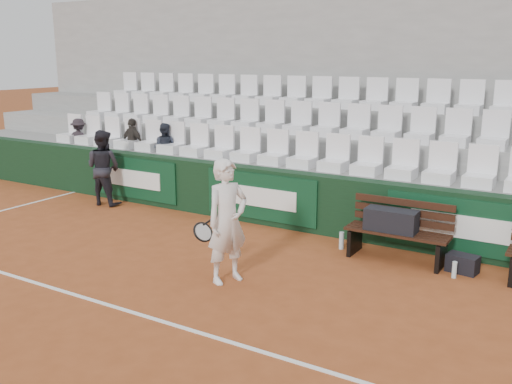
{
  "coord_description": "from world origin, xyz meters",
  "views": [
    {
      "loc": [
        4.77,
        -4.55,
        2.95
      ],
      "look_at": [
        0.57,
        2.4,
        1.0
      ],
      "focal_mm": 40.0,
      "sensor_mm": 36.0,
      "label": 1
    }
  ],
  "objects_px": {
    "water_bottle_far": "(454,270)",
    "spectator_c": "(164,126)",
    "water_bottle_near": "(342,241)",
    "spectator_a": "(78,121)",
    "sports_bag_left": "(391,220)",
    "bench_left": "(396,246)",
    "tennis_player": "(227,221)",
    "ball_kid": "(103,168)",
    "sports_bag_ground": "(463,264)",
    "spectator_b": "(132,123)"
  },
  "relations": [
    {
      "from": "spectator_b",
      "to": "sports_bag_left",
      "type": "bearing_deg",
      "value": 175.07
    },
    {
      "from": "bench_left",
      "to": "sports_bag_ground",
      "type": "height_order",
      "value": "bench_left"
    },
    {
      "from": "sports_bag_left",
      "to": "sports_bag_ground",
      "type": "xyz_separation_m",
      "value": [
        1.03,
        0.04,
        -0.48
      ]
    },
    {
      "from": "sports_bag_ground",
      "to": "spectator_b",
      "type": "xyz_separation_m",
      "value": [
        -7.16,
        1.15,
        1.42
      ]
    },
    {
      "from": "sports_bag_ground",
      "to": "water_bottle_far",
      "type": "height_order",
      "value": "sports_bag_ground"
    },
    {
      "from": "water_bottle_near",
      "to": "tennis_player",
      "type": "distance_m",
      "value": 2.26
    },
    {
      "from": "spectator_b",
      "to": "spectator_c",
      "type": "distance_m",
      "value": 0.87
    },
    {
      "from": "water_bottle_far",
      "to": "spectator_c",
      "type": "xyz_separation_m",
      "value": [
        -6.24,
        1.43,
        1.41
      ]
    },
    {
      "from": "sports_bag_ground",
      "to": "water_bottle_far",
      "type": "distance_m",
      "value": 0.28
    },
    {
      "from": "water_bottle_far",
      "to": "spectator_a",
      "type": "distance_m",
      "value": 8.99
    },
    {
      "from": "sports_bag_left",
      "to": "spectator_a",
      "type": "bearing_deg",
      "value": 171.25
    },
    {
      "from": "water_bottle_far",
      "to": "spectator_c",
      "type": "bearing_deg",
      "value": 167.11
    },
    {
      "from": "spectator_a",
      "to": "spectator_b",
      "type": "bearing_deg",
      "value": 157.39
    },
    {
      "from": "sports_bag_left",
      "to": "bench_left",
      "type": "bearing_deg",
      "value": 19.58
    },
    {
      "from": "water_bottle_near",
      "to": "spectator_b",
      "type": "distance_m",
      "value": 5.62
    },
    {
      "from": "spectator_c",
      "to": "sports_bag_ground",
      "type": "bearing_deg",
      "value": 147.7
    },
    {
      "from": "bench_left",
      "to": "sports_bag_ground",
      "type": "bearing_deg",
      "value": 0.75
    },
    {
      "from": "ball_kid",
      "to": "spectator_b",
      "type": "xyz_separation_m",
      "value": [
        -0.14,
        1.03,
        0.79
      ]
    },
    {
      "from": "tennis_player",
      "to": "bench_left",
      "type": "bearing_deg",
      "value": 48.97
    },
    {
      "from": "sports_bag_ground",
      "to": "tennis_player",
      "type": "distance_m",
      "value": 3.35
    },
    {
      "from": "sports_bag_ground",
      "to": "spectator_c",
      "type": "relative_size",
      "value": 0.4
    },
    {
      "from": "bench_left",
      "to": "spectator_c",
      "type": "relative_size",
      "value": 1.44
    },
    {
      "from": "bench_left",
      "to": "tennis_player",
      "type": "relative_size",
      "value": 0.9
    },
    {
      "from": "sports_bag_ground",
      "to": "ball_kid",
      "type": "relative_size",
      "value": 0.27
    },
    {
      "from": "ball_kid",
      "to": "water_bottle_near",
      "type": "bearing_deg",
      "value": 171.65
    },
    {
      "from": "tennis_player",
      "to": "ball_kid",
      "type": "distance_m",
      "value": 4.86
    },
    {
      "from": "sports_bag_left",
      "to": "spectator_c",
      "type": "relative_size",
      "value": 0.72
    },
    {
      "from": "water_bottle_near",
      "to": "water_bottle_far",
      "type": "relative_size",
      "value": 1.18
    },
    {
      "from": "sports_bag_left",
      "to": "spectator_a",
      "type": "height_order",
      "value": "spectator_a"
    },
    {
      "from": "sports_bag_left",
      "to": "spectator_c",
      "type": "distance_m",
      "value": 5.47
    },
    {
      "from": "water_bottle_near",
      "to": "spectator_c",
      "type": "relative_size",
      "value": 0.26
    },
    {
      "from": "bench_left",
      "to": "spectator_c",
      "type": "height_order",
      "value": "spectator_c"
    },
    {
      "from": "bench_left",
      "to": "spectator_c",
      "type": "bearing_deg",
      "value": 167.71
    },
    {
      "from": "spectator_b",
      "to": "bench_left",
      "type": "bearing_deg",
      "value": 175.52
    },
    {
      "from": "sports_bag_left",
      "to": "water_bottle_far",
      "type": "xyz_separation_m",
      "value": [
        0.98,
        -0.23,
        -0.5
      ]
    },
    {
      "from": "spectator_c",
      "to": "tennis_player",
      "type": "bearing_deg",
      "value": 117.8
    },
    {
      "from": "water_bottle_near",
      "to": "spectator_a",
      "type": "relative_size",
      "value": 0.27
    },
    {
      "from": "bench_left",
      "to": "water_bottle_far",
      "type": "xyz_separation_m",
      "value": [
        0.89,
        -0.26,
        -0.11
      ]
    },
    {
      "from": "water_bottle_near",
      "to": "spectator_c",
      "type": "xyz_separation_m",
      "value": [
        -4.46,
        1.11,
        1.39
      ]
    },
    {
      "from": "sports_bag_ground",
      "to": "water_bottle_near",
      "type": "bearing_deg",
      "value": 178.71
    },
    {
      "from": "spectator_c",
      "to": "spectator_b",
      "type": "bearing_deg",
      "value": -21.91
    },
    {
      "from": "tennis_player",
      "to": "spectator_a",
      "type": "distance_m",
      "value": 6.96
    },
    {
      "from": "sports_bag_left",
      "to": "ball_kid",
      "type": "height_order",
      "value": "ball_kid"
    },
    {
      "from": "water_bottle_near",
      "to": "spectator_a",
      "type": "distance_m",
      "value": 7.21
    },
    {
      "from": "spectator_a",
      "to": "ball_kid",
      "type": "bearing_deg",
      "value": 127.62
    },
    {
      "from": "bench_left",
      "to": "ball_kid",
      "type": "bearing_deg",
      "value": 178.73
    },
    {
      "from": "water_bottle_near",
      "to": "spectator_a",
      "type": "height_order",
      "value": "spectator_a"
    },
    {
      "from": "water_bottle_far",
      "to": "spectator_b",
      "type": "distance_m",
      "value": 7.39
    },
    {
      "from": "sports_bag_left",
      "to": "spectator_c",
      "type": "xyz_separation_m",
      "value": [
        -5.26,
        1.2,
        0.91
      ]
    },
    {
      "from": "tennis_player",
      "to": "spectator_b",
      "type": "bearing_deg",
      "value": 145.6
    }
  ]
}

